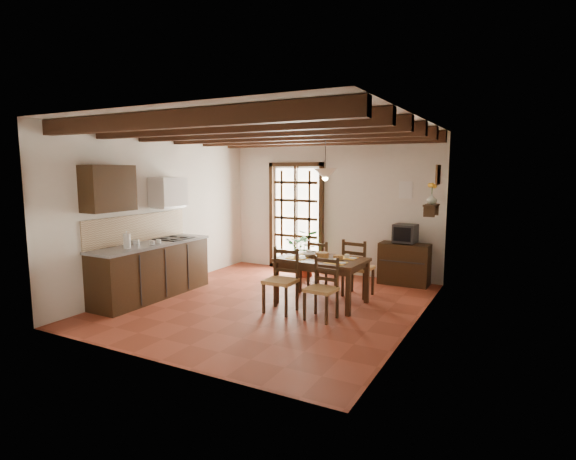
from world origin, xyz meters
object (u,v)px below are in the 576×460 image
Objects in this scene: chair_near_right at (321,300)px; crt_tv at (405,233)px; kitchen_counter at (152,269)px; chair_far_left at (322,275)px; chair_far_right at (358,278)px; dining_table at (322,264)px; sideboard at (404,264)px; chair_near_left at (281,292)px; pendant_lamp at (325,173)px; potted_plant at (304,248)px.

crt_tv is at bearing 81.45° from chair_near_right.
kitchen_counter reaches higher than chair_far_left.
crt_tv is at bearing -108.63° from chair_far_right.
crt_tv is at bearing 38.57° from kitchen_counter.
dining_table is 1.52× the size of sideboard.
chair_near_left is 0.68m from chair_near_right.
pendant_lamp is at bearing 115.08° from chair_near_right.
chair_near_right reaches higher than sideboard.
pendant_lamp is (2.66, 1.10, 1.60)m from kitchen_counter.
pendant_lamp is at bearing 62.96° from chair_far_right.
pendant_lamp is (-0.87, -1.72, 1.11)m from crt_tv.
chair_far_right reaches higher than chair_near_right.
kitchen_counter is 2.66× the size of pendant_lamp.
kitchen_counter reaches higher than chair_near_right.
chair_near_left is 1.08× the size of chair_near_right.
kitchen_counter is at bearing -157.53° from pendant_lamp.
chair_near_left is at bearing -178.41° from chair_near_right.
kitchen_counter is 5.32× the size of crt_tv.
dining_table is at bearing 66.95° from chair_far_right.
kitchen_counter is at bearing -121.92° from potted_plant.
chair_near_right is at bearing 5.68° from kitchen_counter.
kitchen_counter is at bearing 42.03° from chair_far_left.
kitchen_counter is 2.47× the size of sideboard.
potted_plant is at bearing 125.63° from chair_near_right.
chair_near_left is at bearing -116.27° from sideboard.
chair_far_left is 1.76m from crt_tv.
kitchen_counter is 2.30× the size of chair_far_right.
chair_far_left is at bearing -131.92° from crt_tv.
chair_near_right is at bearing -3.06° from chair_near_left.
crt_tv is 2.01m from potted_plant.
potted_plant is at bearing 107.03° from chair_near_left.
pendant_lamp is (-0.37, -0.58, 1.77)m from chair_far_right.
kitchen_counter is at bearing -170.33° from chair_near_right.
chair_far_left is at bearing -136.54° from sideboard.
chair_far_right is 0.48× the size of potted_plant.
chair_far_left is at bearing 117.20° from pendant_lamp.
dining_table is 0.84m from chair_near_left.
dining_table is 1.89m from potted_plant.
chair_far_right is 1.70m from potted_plant.
sideboard is 2.16× the size of crt_tv.
pendant_lamp is at bearing -112.05° from crt_tv.
potted_plant reaches higher than chair_far_left.
chair_near_right is at bearing -97.67° from crt_tv.
potted_plant is (-0.77, 0.84, 0.29)m from chair_far_left.
chair_near_left is 1.98m from pendant_lamp.
crt_tv is 0.21× the size of potted_plant.
chair_far_left is at bearing 87.02° from chair_near_left.
chair_near_left is (2.30, 0.32, -0.17)m from kitchen_counter.
chair_near_left is 2.35m from potted_plant.
chair_near_left is 1.05× the size of sideboard.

